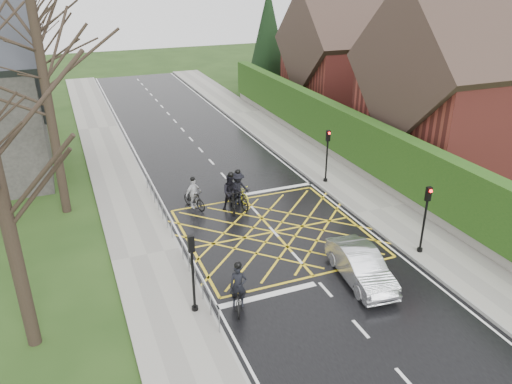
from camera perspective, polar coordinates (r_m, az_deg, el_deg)
ground at (r=23.74m, az=2.06°, el=-4.59°), size 120.00×120.00×0.00m
road at (r=23.74m, az=2.06°, el=-4.58°), size 9.00×80.00×0.01m
sidewalk_right at (r=26.46m, az=14.05°, el=-1.97°), size 3.00×80.00×0.15m
sidewalk_left at (r=22.26m, az=-12.34°, el=-7.10°), size 3.00×80.00×0.15m
stone_wall at (r=31.80m, az=10.54°, el=3.44°), size 0.50×38.00×0.70m
hedge at (r=31.23m, az=10.79°, el=6.44°), size 0.90×38.00×2.80m
house_near at (r=33.37m, az=23.46°, el=10.72°), size 11.80×9.80×11.30m
house_far at (r=44.24m, az=10.56°, el=14.71°), size 9.80×8.80×10.30m
conifer at (r=49.33m, az=1.39°, el=16.80°), size 4.60×4.60×10.00m
tree_near at (r=25.21m, az=-23.49°, el=14.29°), size 9.24×9.24×11.44m
tree_mid at (r=33.11m, az=-25.56°, el=17.20°), size 10.08×10.08×12.48m
tree_far at (r=41.18m, az=-23.85°, el=16.43°), size 8.40×8.40×10.40m
railing_south at (r=19.19m, az=-6.57°, el=-9.73°), size 0.05×5.04×1.03m
railing_north at (r=25.61m, az=-11.16°, el=-0.81°), size 0.05×6.04×1.03m
traffic_light_ne at (r=28.59m, az=8.10°, el=4.02°), size 0.24×0.31×3.21m
traffic_light_se at (r=22.35m, az=18.68°, el=-3.11°), size 0.24×0.31×3.21m
traffic_light_sw at (r=17.81m, az=-7.23°, el=-9.34°), size 0.24×0.31×3.21m
cyclist_rear at (r=18.59m, az=-1.95°, el=-11.44°), size 1.32×2.06×1.89m
cyclist_back at (r=25.53m, az=-2.82°, el=-0.43°), size 1.06×2.16×2.09m
cyclist_mid at (r=25.98m, az=-2.03°, el=-0.07°), size 1.30×2.18×2.04m
cyclist_front at (r=25.95m, az=-7.11°, el=-0.54°), size 1.11×1.79×1.74m
cyclist_lead at (r=26.64m, az=-2.15°, el=0.20°), size 1.20×1.84×1.69m
car at (r=20.41m, az=11.90°, el=-8.26°), size 1.83×4.15×1.33m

